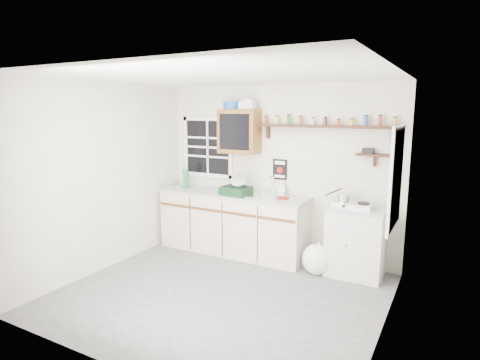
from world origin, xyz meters
name	(u,v)px	position (x,y,z in m)	size (l,w,h in m)	color
room	(220,190)	(0.00, 0.00, 1.25)	(3.64, 3.24, 2.54)	#4A4A4C
main_cabinet	(233,223)	(-0.58, 1.30, 0.46)	(2.31, 0.63, 0.92)	beige
right_cabinet	(356,241)	(1.25, 1.32, 0.46)	(0.73, 0.57, 0.91)	beige
sink	(265,196)	(-0.05, 1.30, 0.93)	(0.52, 0.44, 0.29)	silver
upper_cabinet	(239,131)	(-0.55, 1.44, 1.82)	(0.60, 0.32, 0.65)	#5A2D16
upper_cabinet_clutter	(238,105)	(-0.56, 1.44, 2.21)	(0.50, 0.24, 0.14)	#1B4AB1
spice_shelf	(325,126)	(0.73, 1.51, 1.93)	(1.91, 0.18, 0.35)	black
secondary_shelf	(373,154)	(1.36, 1.52, 1.58)	(0.45, 0.16, 0.24)	black
warning_sign	(280,169)	(0.05, 1.59, 1.28)	(0.22, 0.02, 0.30)	black
window_back	(208,147)	(-1.20, 1.59, 1.55)	(0.93, 0.03, 0.98)	black
window_right	(397,178)	(1.79, 0.55, 1.45)	(0.03, 0.78, 1.08)	black
water_bottles	(185,177)	(-1.46, 1.31, 1.08)	(0.19, 0.16, 0.34)	#A3B5BF
dish_rack	(237,188)	(-0.45, 1.19, 1.02)	(0.43, 0.34, 0.31)	black
soap_bottle	(282,188)	(0.12, 1.51, 1.03)	(0.10, 0.10, 0.21)	beige
rag	(282,198)	(0.22, 1.28, 0.93)	(0.15, 0.13, 0.02)	maroon
hotplate	(353,205)	(1.19, 1.30, 0.94)	(0.53, 0.33, 0.07)	silver
saucepan	(343,197)	(1.06, 1.31, 1.03)	(0.38, 0.26, 0.17)	silver
trash_bag	(317,259)	(0.80, 1.12, 0.20)	(0.41, 0.37, 0.47)	white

